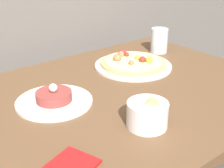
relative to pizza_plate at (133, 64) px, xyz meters
The scene contains 5 objects.
dining_table 0.34m from the pizza_plate, 151.87° to the right, with size 1.34×0.87×0.78m.
pizza_plate is the anchor object (origin of this frame).
tartare_plate 0.43m from the pizza_plate, 168.75° to the right, with size 0.25×0.25×0.07m.
small_bowl 0.47m from the pizza_plate, 126.99° to the right, with size 0.12×0.12×0.09m.
drinking_glass 0.24m from the pizza_plate, 16.70° to the left, with size 0.08×0.08×0.11m.
Camera 1 is at (-0.56, -0.33, 1.26)m, focal length 50.00 mm.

